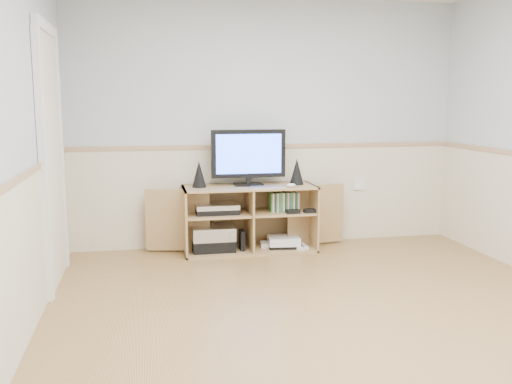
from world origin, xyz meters
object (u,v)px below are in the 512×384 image
(monitor, at_px, (248,155))
(keyboard, at_px, (268,187))
(media_cabinet, at_px, (248,217))
(game_consoles, at_px, (282,242))

(monitor, relative_size, keyboard, 2.26)
(media_cabinet, distance_m, game_consoles, 0.43)
(media_cabinet, bearing_deg, monitor, -90.00)
(media_cabinet, relative_size, game_consoles, 4.48)
(monitor, xyz_separation_m, game_consoles, (0.33, -0.06, -0.88))
(media_cabinet, xyz_separation_m, keyboard, (0.16, -0.20, 0.32))
(keyboard, relative_size, game_consoles, 0.72)
(monitor, relative_size, game_consoles, 1.62)
(media_cabinet, bearing_deg, game_consoles, -11.74)
(media_cabinet, xyz_separation_m, game_consoles, (0.33, -0.07, -0.26))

